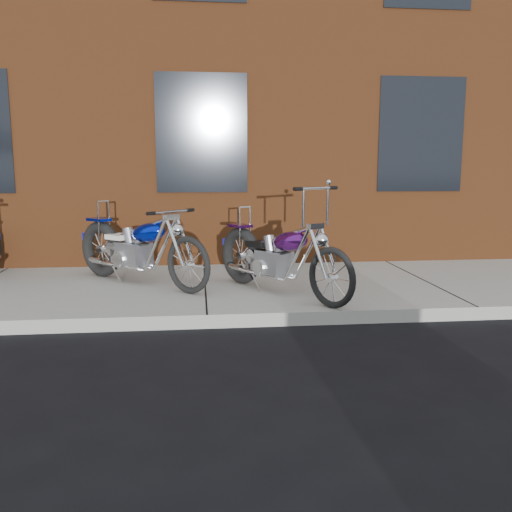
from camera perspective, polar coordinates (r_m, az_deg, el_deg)
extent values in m
plane|color=black|center=(5.78, -5.15, -7.64)|extent=(120.00, 120.00, 0.00)
cube|color=#A09A89|center=(7.21, -5.38, -3.61)|extent=(22.00, 3.00, 0.15)
cube|color=brown|center=(13.73, -6.05, 18.97)|extent=(22.00, 10.00, 8.00)
torus|color=black|center=(7.06, -0.82, -0.11)|extent=(0.53, 0.71, 0.75)
torus|color=black|center=(5.88, 9.06, -2.50)|extent=(0.43, 0.61, 0.68)
cube|color=#9194A1|center=(6.56, 2.78, -0.94)|extent=(0.47, 0.51, 0.31)
ellipsoid|color=#52146A|center=(6.30, 4.56, 1.41)|extent=(0.54, 0.63, 0.32)
cube|color=black|center=(6.73, 1.26, 1.13)|extent=(0.37, 0.38, 0.06)
cylinder|color=silver|center=(5.92, 8.19, 0.30)|extent=(0.20, 0.28, 0.56)
cylinder|color=silver|center=(5.94, 7.42, 7.07)|extent=(0.50, 0.34, 0.03)
cylinder|color=silver|center=(6.95, -0.40, 3.04)|extent=(0.03, 0.03, 0.50)
cylinder|color=silver|center=(6.83, 2.28, -1.68)|extent=(0.55, 0.82, 0.05)
torus|color=black|center=(7.82, -15.27, 0.61)|extent=(0.68, 0.66, 0.79)
torus|color=black|center=(6.54, -6.12, -1.09)|extent=(0.57, 0.55, 0.71)
cube|color=#9194A1|center=(7.27, -11.93, 0.02)|extent=(0.53, 0.53, 0.33)
ellipsoid|color=#061AB5|center=(7.00, -10.39, 2.34)|extent=(0.63, 0.62, 0.34)
cube|color=white|center=(7.46, -13.41, 1.90)|extent=(0.40, 0.40, 0.07)
cylinder|color=silver|center=(6.59, -7.03, 1.50)|extent=(0.26, 0.25, 0.59)
cylinder|color=silver|center=(6.65, -7.93, 4.61)|extent=(0.44, 0.46, 0.03)
cylinder|color=silver|center=(7.70, -15.01, 3.61)|extent=(0.03, 0.03, 0.53)
cylinder|color=silver|center=(7.56, -12.32, -0.74)|extent=(0.75, 0.72, 0.05)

